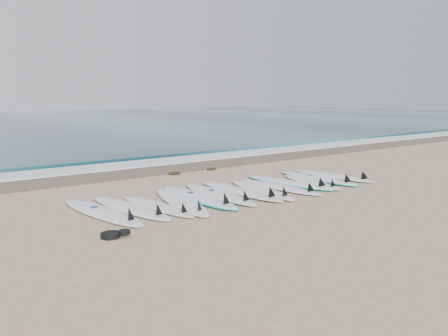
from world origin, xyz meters
TOP-DOWN VIEW (x-y plane):
  - ground at (0.00, 0.00)m, footprint 120.00×120.00m
  - wet_sand_band at (0.00, 4.10)m, footprint 120.00×1.80m
  - foam_band at (0.00, 5.50)m, footprint 120.00×1.40m
  - wave_crest at (0.00, 7.00)m, footprint 120.00×1.00m
  - surfboard_0 at (-3.33, 0.08)m, footprint 1.02×2.88m
  - surfboard_1 at (-2.74, 0.08)m, footprint 0.97×2.74m
  - surfboard_2 at (-2.22, -0.11)m, footprint 0.83×2.44m
  - surfboard_3 at (-1.66, -0.09)m, footprint 1.04×2.84m
  - surfboard_4 at (-1.12, 0.10)m, footprint 0.75×2.89m
  - surfboard_5 at (-0.58, 0.01)m, footprint 0.60×2.76m
  - surfboard_6 at (0.02, -0.03)m, footprint 0.75×2.88m
  - surfboard_7 at (0.52, -0.18)m, footprint 0.87×2.67m
  - surfboard_8 at (1.12, -0.21)m, footprint 0.83×2.62m
  - surfboard_9 at (1.70, 0.08)m, footprint 1.09×2.78m
  - surfboard_10 at (2.24, -0.21)m, footprint 0.82×2.35m
  - surfboard_11 at (2.77, 0.06)m, footprint 0.72×2.72m
  - surfboard_12 at (3.40, 0.02)m, footprint 0.86×2.70m
  - seaweed_near at (-0.00, 3.15)m, footprint 0.39×0.30m
  - seaweed_far at (1.33, 3.14)m, footprint 0.33×0.26m
  - leash_coil at (-3.68, -1.32)m, footprint 0.46×0.36m

SIDE VIEW (x-z plane):
  - ground at x=0.00m, z-range 0.00..0.00m
  - wet_sand_band at x=0.00m, z-range 0.00..0.01m
  - foam_band at x=0.00m, z-range 0.00..0.04m
  - seaweed_far at x=1.33m, z-range 0.00..0.06m
  - seaweed_near at x=0.00m, z-range 0.00..0.08m
  - leash_coil at x=-3.68m, z-range -0.01..0.10m
  - wave_crest at x=0.00m, z-range 0.00..0.10m
  - surfboard_11 at x=2.77m, z-range -0.12..0.22m
  - surfboard_10 at x=2.24m, z-range -0.10..0.20m
  - surfboard_9 at x=1.70m, z-range -0.12..0.22m
  - surfboard_2 at x=-2.22m, z-range -0.10..0.21m
  - surfboard_4 at x=-1.12m, z-range -0.13..0.24m
  - surfboard_8 at x=1.12m, z-range -0.11..0.22m
  - surfboard_7 at x=0.52m, z-range -0.11..0.23m
  - surfboard_12 at x=3.40m, z-range -0.11..0.23m
  - surfboard_1 at x=-2.74m, z-range -0.11..0.23m
  - surfboard_5 at x=-0.58m, z-range -0.12..0.24m
  - surfboard_3 at x=-1.66m, z-range -0.12..0.24m
  - surfboard_0 at x=-3.33m, z-range -0.12..0.24m
  - surfboard_6 at x=0.02m, z-range -0.12..0.25m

